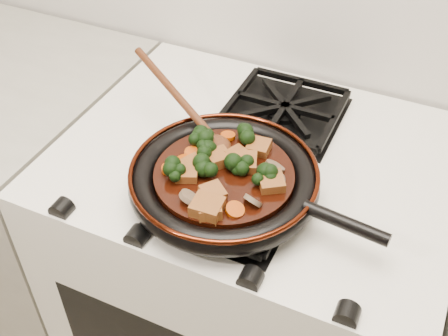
% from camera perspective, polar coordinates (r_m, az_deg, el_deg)
% --- Properties ---
extents(stove, '(0.76, 0.60, 0.90)m').
position_cam_1_polar(stove, '(1.41, 2.77, -12.70)').
color(stove, white).
rests_on(stove, ground).
extents(burner_grate_front, '(0.23, 0.23, 0.03)m').
position_cam_1_polar(burner_grate_front, '(0.97, 0.46, -2.92)').
color(burner_grate_front, black).
rests_on(burner_grate_front, stove).
extents(burner_grate_back, '(0.23, 0.23, 0.03)m').
position_cam_1_polar(burner_grate_back, '(1.17, 6.16, 5.89)').
color(burner_grate_back, black).
rests_on(burner_grate_back, stove).
extents(skillet, '(0.45, 0.33, 0.05)m').
position_cam_1_polar(skillet, '(0.96, 0.11, -1.21)').
color(skillet, black).
rests_on(skillet, burner_grate_front).
extents(braising_sauce, '(0.24, 0.24, 0.02)m').
position_cam_1_polar(braising_sauce, '(0.96, -0.00, -0.94)').
color(braising_sauce, black).
rests_on(braising_sauce, skillet).
extents(tofu_cube_0, '(0.05, 0.05, 0.02)m').
position_cam_1_polar(tofu_cube_0, '(0.88, -1.44, -4.25)').
color(tofu_cube_0, brown).
rests_on(tofu_cube_0, braising_sauce).
extents(tofu_cube_1, '(0.05, 0.05, 0.02)m').
position_cam_1_polar(tofu_cube_1, '(0.90, -1.16, -2.59)').
color(tofu_cube_1, brown).
rests_on(tofu_cube_1, braising_sauce).
extents(tofu_cube_2, '(0.06, 0.06, 0.03)m').
position_cam_1_polar(tofu_cube_2, '(0.92, 4.83, -1.47)').
color(tofu_cube_2, brown).
rests_on(tofu_cube_2, braising_sauce).
extents(tofu_cube_3, '(0.05, 0.05, 0.02)m').
position_cam_1_polar(tofu_cube_3, '(0.95, -3.18, 0.34)').
color(tofu_cube_3, brown).
rests_on(tofu_cube_3, braising_sauce).
extents(tofu_cube_4, '(0.05, 0.05, 0.03)m').
position_cam_1_polar(tofu_cube_4, '(0.96, 2.16, 0.52)').
color(tofu_cube_4, brown).
rests_on(tofu_cube_4, braising_sauce).
extents(tofu_cube_5, '(0.06, 0.05, 0.03)m').
position_cam_1_polar(tofu_cube_5, '(0.96, -0.55, 0.99)').
color(tofu_cube_5, brown).
rests_on(tofu_cube_5, braising_sauce).
extents(tofu_cube_6, '(0.05, 0.05, 0.02)m').
position_cam_1_polar(tofu_cube_6, '(0.94, -3.79, -0.54)').
color(tofu_cube_6, brown).
rests_on(tofu_cube_6, braising_sauce).
extents(tofu_cube_7, '(0.04, 0.05, 0.03)m').
position_cam_1_polar(tofu_cube_7, '(0.97, 1.35, 1.23)').
color(tofu_cube_7, brown).
rests_on(tofu_cube_7, braising_sauce).
extents(tofu_cube_8, '(0.04, 0.04, 0.03)m').
position_cam_1_polar(tofu_cube_8, '(0.99, 3.55, 2.08)').
color(tofu_cube_8, brown).
rests_on(tofu_cube_8, braising_sauce).
extents(tofu_cube_9, '(0.05, 0.05, 0.02)m').
position_cam_1_polar(tofu_cube_9, '(0.88, -1.72, -4.04)').
color(tofu_cube_9, brown).
rests_on(tofu_cube_9, braising_sauce).
extents(broccoli_floret_0, '(0.08, 0.08, 0.06)m').
position_cam_1_polar(broccoli_floret_0, '(1.01, 2.20, 3.18)').
color(broccoli_floret_0, black).
rests_on(broccoli_floret_0, braising_sauce).
extents(broccoli_floret_1, '(0.07, 0.07, 0.06)m').
position_cam_1_polar(broccoli_floret_1, '(0.94, 1.60, -0.16)').
color(broccoli_floret_1, black).
rests_on(broccoli_floret_1, braising_sauce).
extents(broccoli_floret_2, '(0.08, 0.08, 0.06)m').
position_cam_1_polar(broccoli_floret_2, '(0.94, -1.69, 0.03)').
color(broccoli_floret_2, black).
rests_on(broccoli_floret_2, braising_sauce).
extents(broccoli_floret_3, '(0.08, 0.08, 0.07)m').
position_cam_1_polar(broccoli_floret_3, '(0.93, -5.10, -0.47)').
color(broccoli_floret_3, black).
rests_on(broccoli_floret_3, braising_sauce).
extents(broccoli_floret_4, '(0.08, 0.08, 0.06)m').
position_cam_1_polar(broccoli_floret_4, '(1.00, -2.46, 2.90)').
color(broccoli_floret_4, black).
rests_on(broccoli_floret_4, braising_sauce).
extents(broccoli_floret_5, '(0.07, 0.08, 0.07)m').
position_cam_1_polar(broccoli_floret_5, '(0.97, -1.92, 1.59)').
color(broccoli_floret_5, black).
rests_on(broccoli_floret_5, braising_sauce).
extents(broccoli_floret_6, '(0.08, 0.09, 0.07)m').
position_cam_1_polar(broccoli_floret_6, '(0.93, 4.09, -0.92)').
color(broccoli_floret_6, black).
rests_on(broccoli_floret_6, braising_sauce).
extents(carrot_coin_0, '(0.03, 0.03, 0.02)m').
position_cam_1_polar(carrot_coin_0, '(0.98, -3.24, 1.49)').
color(carrot_coin_0, '#AA3A04').
rests_on(carrot_coin_0, braising_sauce).
extents(carrot_coin_1, '(0.03, 0.03, 0.01)m').
position_cam_1_polar(carrot_coin_1, '(1.02, 0.40, 3.28)').
color(carrot_coin_1, '#AA3A04').
rests_on(carrot_coin_1, braising_sauce).
extents(carrot_coin_2, '(0.03, 0.03, 0.01)m').
position_cam_1_polar(carrot_coin_2, '(0.95, -5.50, -0.09)').
color(carrot_coin_2, '#AA3A04').
rests_on(carrot_coin_2, braising_sauce).
extents(carrot_coin_3, '(0.03, 0.03, 0.02)m').
position_cam_1_polar(carrot_coin_3, '(0.96, -4.23, 0.54)').
color(carrot_coin_3, '#AA3A04').
rests_on(carrot_coin_3, braising_sauce).
extents(carrot_coin_4, '(0.03, 0.03, 0.02)m').
position_cam_1_polar(carrot_coin_4, '(0.88, 1.11, -4.26)').
color(carrot_coin_4, '#AA3A04').
rests_on(carrot_coin_4, braising_sauce).
extents(mushroom_slice_0, '(0.05, 0.05, 0.03)m').
position_cam_1_polar(mushroom_slice_0, '(0.95, 5.18, 0.14)').
color(mushroom_slice_0, brown).
rests_on(mushroom_slice_0, braising_sauce).
extents(mushroom_slice_1, '(0.04, 0.03, 0.03)m').
position_cam_1_polar(mushroom_slice_1, '(0.89, 2.96, -3.33)').
color(mushroom_slice_1, brown).
rests_on(mushroom_slice_1, braising_sauce).
extents(mushroom_slice_2, '(0.05, 0.04, 0.03)m').
position_cam_1_polar(mushroom_slice_2, '(0.93, 5.08, -1.29)').
color(mushroom_slice_2, brown).
rests_on(mushroom_slice_2, braising_sauce).
extents(mushroom_slice_3, '(0.04, 0.04, 0.02)m').
position_cam_1_polar(mushroom_slice_3, '(0.89, -3.17, -3.23)').
color(mushroom_slice_3, brown).
rests_on(mushroom_slice_3, braising_sauce).
extents(mushroom_slice_4, '(0.05, 0.05, 0.03)m').
position_cam_1_polar(mushroom_slice_4, '(0.90, -3.58, -2.99)').
color(mushroom_slice_4, brown).
rests_on(mushroom_slice_4, braising_sauce).
extents(wooden_spoon, '(0.16, 0.10, 0.27)m').
position_cam_1_polar(wooden_spoon, '(1.04, -3.25, 5.57)').
color(wooden_spoon, '#4E2410').
rests_on(wooden_spoon, braising_sauce).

